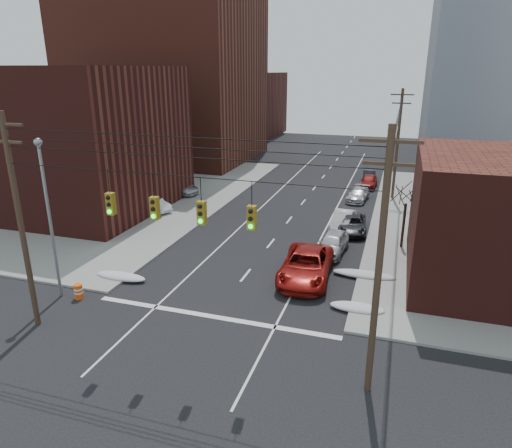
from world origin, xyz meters
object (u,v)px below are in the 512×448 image
Objects in this scene: lot_car_b at (176,188)px; lot_car_c at (100,199)px; red_pickup at (306,265)px; parked_car_e at (369,181)px; parked_car_c at (352,224)px; parked_car_f at (369,176)px; construction_barrel at (79,291)px; lot_car_a at (153,204)px; parked_car_d at (358,195)px; lot_car_d at (152,185)px; parked_car_a at (333,243)px; parked_car_b at (343,220)px.

lot_car_b reaches higher than lot_car_c.
red_pickup is 1.57× the size of parked_car_e.
parked_car_e is 0.83× the size of lot_car_b.
parked_car_f is at bearing 84.50° from parked_car_c.
parked_car_e is 4.70× the size of construction_barrel.
lot_car_c is at bearing 116.03° from lot_car_a.
construction_barrel is at bearing -140.31° from lot_car_c.
parked_car_e is at bearing 90.49° from parked_car_d.
parked_car_f is (-0.07, 18.34, -0.00)m from parked_car_c.
construction_barrel is (-13.95, -16.52, -0.21)m from parked_car_c.
parked_car_c is at bearing -121.19° from lot_car_d.
parked_car_e is at bearing 91.97° from parked_car_a.
lot_car_c is (-23.56, -9.89, 0.19)m from parked_car_d.
parked_car_b is 22.02m from lot_car_d.
parked_car_c is 15.63m from parked_car_e.
parked_car_e is 1.03× the size of parked_car_f.
parked_car_c is at bearing 76.42° from red_pickup.
parked_car_a reaches higher than parked_car_b.
lot_car_a is (-18.45, -15.75, 0.10)m from parked_car_e.
parked_car_a is 21.21m from lot_car_b.
parked_car_e reaches higher than parked_car_f.
lot_car_d is at bearing 156.62° from parked_car_a.
parked_car_f is at bearing 68.28° from construction_barrel.
red_pickup is 25.96m from lot_car_d.
construction_barrel is (-13.46, -26.17, -0.18)m from parked_car_d.
parked_car_c is 1.20× the size of lot_car_a.
parked_car_c is at bearing -88.95° from parked_car_e.
lot_car_b is (-18.97, -12.47, 0.18)m from parked_car_f.
construction_barrel is at bearing -110.93° from parked_car_d.
construction_barrel is at bearing -134.11° from parked_car_a.
parked_car_b reaches higher than construction_barrel.
parked_car_c is at bearing 49.82° from construction_barrel.
parked_car_d is (0.38, 8.98, -0.08)m from parked_car_b.
parked_car_c is (1.83, 9.86, -0.24)m from red_pickup.
parked_car_c is 18.33m from lot_car_a.
red_pickup reaches higher than parked_car_a.
parked_car_f is at bearing 93.53° from parked_car_d.
lot_car_c is at bearing -145.43° from parked_car_f.
lot_car_b reaches higher than construction_barrel.
parked_car_d is 0.87× the size of lot_car_b.
parked_car_b is at bearing -62.56° from lot_car_a.
lot_car_b reaches higher than parked_car_b.
parked_car_a reaches higher than construction_barrel.
lot_car_a is (-18.26, -18.46, 0.15)m from parked_car_f.
parked_car_f is 4.55× the size of construction_barrel.
lot_car_c is (-23.98, -18.58, 0.16)m from parked_car_f.
lot_car_c is at bearing 172.94° from parked_car_a.
parked_car_f is (0.79, 23.40, -0.09)m from parked_car_a.
parked_car_e is at bearing 82.56° from red_pickup.
parked_car_a is 5.14m from parked_car_c.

